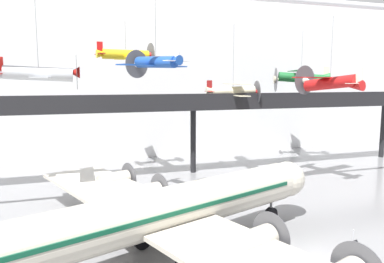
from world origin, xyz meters
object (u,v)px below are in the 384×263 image
Objects in this scene: suspended_plane_silver_racer at (39,74)px; suspended_plane_blue_trainer at (156,62)px; airliner_silver_main at (156,214)px; suspended_plane_yellow_lowwing at (126,55)px; suspended_plane_green_biplane at (301,78)px; suspended_plane_red_highwing at (330,83)px; suspended_plane_cream_biplane at (233,91)px; stanchion_barrier at (353,240)px; info_sign_pedestal at (355,250)px.

suspended_plane_blue_trainer is at bearing 1.79° from suspended_plane_silver_racer.
suspended_plane_yellow_lowwing is at bearing 65.29° from airliner_silver_main.
suspended_plane_blue_trainer is at bearing -93.63° from suspended_plane_yellow_lowwing.
suspended_plane_green_biplane is (33.69, 12.79, -0.10)m from suspended_plane_silver_racer.
airliner_silver_main is 3.45× the size of suspended_plane_red_highwing.
suspended_plane_yellow_lowwing is (-12.85, 2.77, 4.33)m from suspended_plane_cream_biplane.
stanchion_barrier is (20.99, -12.73, -11.74)m from suspended_plane_silver_racer.
suspended_plane_red_highwing is 12.28m from suspended_plane_green_biplane.
suspended_plane_red_highwing is 29.56m from suspended_plane_silver_racer.
suspended_plane_yellow_lowwing reaches higher than info_sign_pedestal.
suspended_plane_yellow_lowwing reaches higher than suspended_plane_green_biplane.
suspended_plane_green_biplane is (23.93, 12.75, -1.18)m from suspended_plane_blue_trainer.
suspended_plane_silver_racer is 7.43× the size of stanchion_barrier.
suspended_plane_cream_biplane reaches higher than stanchion_barrier.
suspended_plane_red_highwing is 1.19× the size of suspended_plane_silver_racer.
suspended_plane_yellow_lowwing is (-0.82, 12.41, 1.45)m from suspended_plane_blue_trainer.
suspended_plane_yellow_lowwing is (1.85, 23.63, 11.33)m from airliner_silver_main.
stanchion_barrier is at bearing -26.62° from airliner_silver_main.
suspended_plane_yellow_lowwing is 6.84× the size of info_sign_pedestal.
suspended_plane_green_biplane is 8.71× the size of stanchion_barrier.
suspended_plane_silver_racer is 6.45× the size of info_sign_pedestal.
stanchion_barrier is (11.23, -12.78, -12.82)m from suspended_plane_blue_trainer.
suspended_plane_blue_trainer reaches higher than stanchion_barrier.
suspended_plane_red_highwing reaches higher than suspended_plane_cream_biplane.
suspended_plane_cream_biplane is 12.42m from suspended_plane_green_biplane.
airliner_silver_main is 26.46m from suspended_plane_cream_biplane.
suspended_plane_cream_biplane is at bearing 86.28° from info_sign_pedestal.
suspended_plane_blue_trainer is 0.83× the size of suspended_plane_yellow_lowwing.
suspended_plane_red_highwing is at bearing 59.04° from info_sign_pedestal.
stanchion_barrier is (12.05, -25.19, -14.28)m from suspended_plane_yellow_lowwing.
suspended_plane_cream_biplane is at bearing 34.60° from airliner_silver_main.
stanchion_barrier is (-0.79, -22.42, -9.95)m from suspended_plane_cream_biplane.
suspended_plane_yellow_lowwing is at bearing 23.82° from suspended_plane_green_biplane.
suspended_plane_blue_trainer is (2.67, 11.22, 9.87)m from airliner_silver_main.
suspended_plane_cream_biplane is 15.68m from suspended_plane_blue_trainer.
suspended_plane_cream_biplane is 7.86× the size of info_sign_pedestal.
suspended_plane_green_biplane is 30.79m from stanchion_barrier.
suspended_plane_green_biplane is (11.90, 3.10, 1.70)m from suspended_plane_cream_biplane.
stanchion_barrier is (-12.70, -25.52, -11.64)m from suspended_plane_green_biplane.
suspended_plane_blue_trainer reaches higher than suspended_plane_silver_racer.
suspended_plane_blue_trainer is 12.52m from suspended_plane_yellow_lowwing.
suspended_plane_cream_biplane is at bearing 37.66° from suspended_plane_green_biplane.
suspended_plane_red_highwing is 1.13× the size of suspended_plane_yellow_lowwing.
suspended_plane_red_highwing is at bearing -37.91° from suspended_plane_cream_biplane.
suspended_plane_cream_biplane is at bearing 87.97° from stanchion_barrier.
suspended_plane_silver_racer is at bearing 102.15° from airliner_silver_main.
suspended_plane_red_highwing is 7.70× the size of info_sign_pedestal.
suspended_plane_cream_biplane is at bearing -19.57° from suspended_plane_yellow_lowwing.
stanchion_barrier is at bearing -166.62° from suspended_plane_blue_trainer.
suspended_plane_silver_racer is 23.91m from suspended_plane_cream_biplane.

